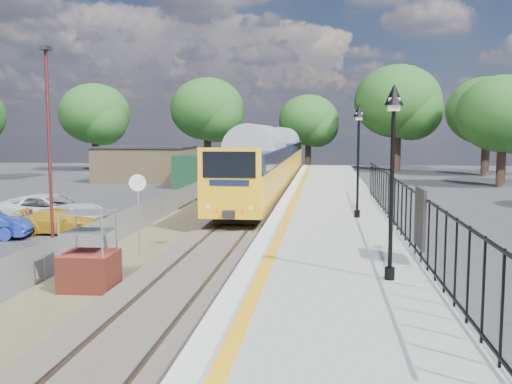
% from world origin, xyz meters
% --- Properties ---
extents(ground, '(120.00, 120.00, 0.00)m').
position_xyz_m(ground, '(0.00, 0.00, 0.00)').
color(ground, '#2D2D30').
rests_on(ground, ground).
extents(track_bed, '(5.90, 80.00, 0.29)m').
position_xyz_m(track_bed, '(-0.47, 9.67, 0.09)').
color(track_bed, '#473F38').
rests_on(track_bed, ground).
extents(platform, '(5.00, 70.00, 0.90)m').
position_xyz_m(platform, '(4.20, 8.00, 0.45)').
color(platform, gray).
rests_on(platform, ground).
extents(platform_edge, '(0.90, 70.00, 0.01)m').
position_xyz_m(platform_edge, '(2.14, 8.00, 0.90)').
color(platform_edge, silver).
rests_on(platform_edge, platform).
extents(victorian_lamp_south, '(0.44, 0.44, 4.60)m').
position_xyz_m(victorian_lamp_south, '(5.50, -4.00, 4.30)').
color(victorian_lamp_south, black).
rests_on(victorian_lamp_south, platform).
extents(victorian_lamp_north, '(0.44, 0.44, 4.60)m').
position_xyz_m(victorian_lamp_north, '(5.30, 6.00, 4.30)').
color(victorian_lamp_north, black).
rests_on(victorian_lamp_north, platform).
extents(palisade_fence, '(0.12, 26.00, 2.00)m').
position_xyz_m(palisade_fence, '(6.55, 2.24, 1.84)').
color(palisade_fence, black).
rests_on(palisade_fence, platform).
extents(wire_fence, '(0.06, 52.00, 1.20)m').
position_xyz_m(wire_fence, '(-4.20, 12.00, 0.60)').
color(wire_fence, '#999EA3').
rests_on(wire_fence, ground).
extents(outbuilding, '(10.80, 10.10, 3.12)m').
position_xyz_m(outbuilding, '(-10.91, 31.21, 1.52)').
color(outbuilding, '#937953').
rests_on(outbuilding, ground).
extents(tree_line, '(56.80, 43.80, 11.88)m').
position_xyz_m(tree_line, '(1.40, 42.00, 6.61)').
color(tree_line, '#332319').
rests_on(tree_line, ground).
extents(train, '(2.82, 40.83, 3.51)m').
position_xyz_m(train, '(0.00, 26.35, 2.34)').
color(train, yellow).
rests_on(train, ground).
extents(brick_plinth, '(1.45, 1.45, 2.25)m').
position_xyz_m(brick_plinth, '(-2.50, -2.71, 1.08)').
color(brick_plinth, maroon).
rests_on(brick_plinth, ground).
extents(speed_sign, '(0.59, 0.13, 2.94)m').
position_xyz_m(speed_sign, '(-2.50, 1.54, 2.01)').
color(speed_sign, '#999EA3').
rests_on(speed_sign, ground).
extents(carpark_lamp, '(0.25, 0.50, 7.41)m').
position_xyz_m(carpark_lamp, '(-5.90, 1.96, 4.20)').
color(carpark_lamp, '#4F1A1A').
rests_on(carpark_lamp, ground).
extents(car_yellow, '(3.73, 1.62, 1.07)m').
position_xyz_m(car_yellow, '(-7.34, 5.70, 0.53)').
color(car_yellow, gold).
rests_on(car_yellow, ground).
extents(car_white, '(5.73, 3.26, 1.51)m').
position_xyz_m(car_white, '(-8.72, 7.43, 0.75)').
color(car_white, white).
rests_on(car_white, ground).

